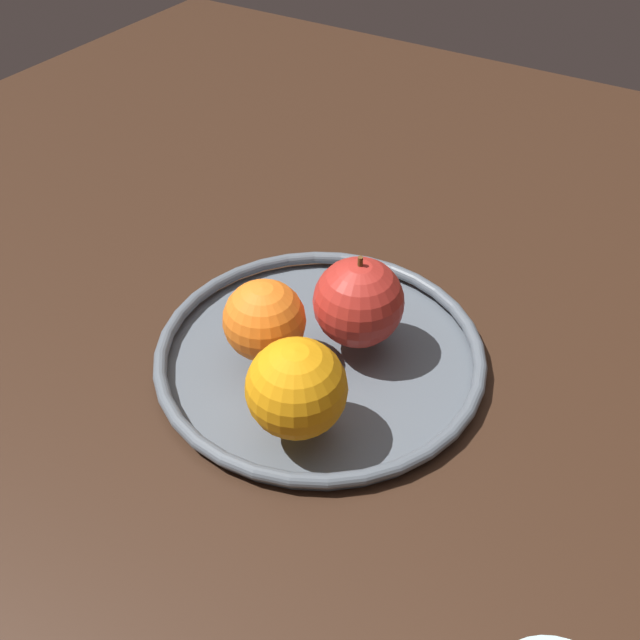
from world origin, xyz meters
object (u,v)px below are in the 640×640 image
orange_back_left (264,320)px  orange_back_right (297,388)px  apple (358,302)px  fruit_bowl (320,353)px

orange_back_left → orange_back_right: (6.74, -5.46, 0.37)cm
apple → orange_back_right: bearing=-85.2°
fruit_bowl → orange_back_right: 10.17cm
orange_back_left → orange_back_right: orange_back_right is taller
orange_back_left → orange_back_right: size_ratio=0.90×
apple → orange_back_right: 11.24cm
orange_back_left → orange_back_right: bearing=-39.0°
apple → orange_back_left: apple is taller
apple → orange_back_right: size_ratio=1.11×
fruit_bowl → apple: apple is taller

